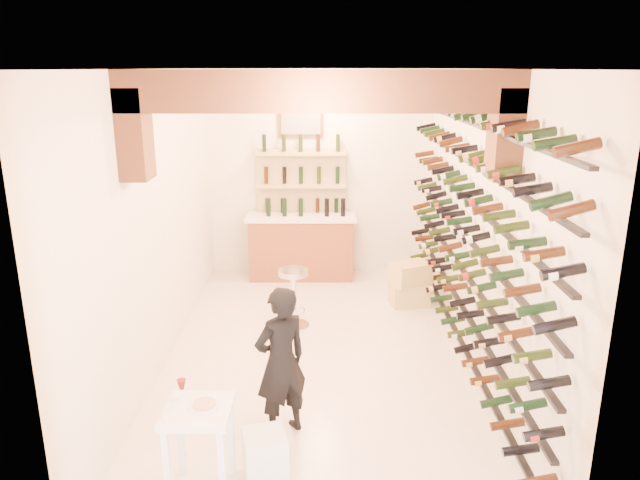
# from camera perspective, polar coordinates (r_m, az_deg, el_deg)

# --- Properties ---
(ground) EXTENTS (6.00, 6.00, 0.00)m
(ground) POSITION_cam_1_polar(r_m,az_deg,el_deg) (7.01, -0.00, -10.96)
(ground) COLOR silver
(ground) RESTS_ON ground
(room_shell) EXTENTS (3.52, 6.02, 3.21)m
(room_shell) POSITION_cam_1_polar(r_m,az_deg,el_deg) (6.05, -0.01, 7.18)
(room_shell) COLOR white
(room_shell) RESTS_ON ground
(wine_rack) EXTENTS (0.32, 5.70, 2.56)m
(wine_rack) POSITION_cam_1_polar(r_m,az_deg,el_deg) (6.62, 13.36, 1.33)
(wine_rack) COLOR black
(wine_rack) RESTS_ON ground
(back_counter) EXTENTS (1.70, 0.62, 1.29)m
(back_counter) POSITION_cam_1_polar(r_m,az_deg,el_deg) (9.28, -1.83, -0.47)
(back_counter) COLOR brown
(back_counter) RESTS_ON ground
(back_shelving) EXTENTS (1.40, 0.31, 2.73)m
(back_shelving) POSITION_cam_1_polar(r_m,az_deg,el_deg) (9.35, -1.81, 3.69)
(back_shelving) COLOR tan
(back_shelving) RESTS_ON ground
(tasting_table) EXTENTS (0.51, 0.51, 0.89)m
(tasting_table) POSITION_cam_1_polar(r_m,az_deg,el_deg) (4.80, -11.68, -16.95)
(tasting_table) COLOR white
(tasting_table) RESTS_ON ground
(white_stool) EXTENTS (0.40, 0.40, 0.41)m
(white_stool) POSITION_cam_1_polar(r_m,az_deg,el_deg) (5.07, -5.33, -20.14)
(white_stool) COLOR white
(white_stool) RESTS_ON ground
(person) EXTENTS (0.62, 0.58, 1.41)m
(person) POSITION_cam_1_polar(r_m,az_deg,el_deg) (5.34, -3.80, -11.70)
(person) COLOR black
(person) RESTS_ON ground
(chrome_barstool) EXTENTS (0.40, 0.40, 0.78)m
(chrome_barstool) POSITION_cam_1_polar(r_m,az_deg,el_deg) (7.52, -2.58, -5.24)
(chrome_barstool) COLOR silver
(chrome_barstool) RESTS_ON ground
(crate_lower) EXTENTS (0.57, 0.44, 0.31)m
(crate_lower) POSITION_cam_1_polar(r_m,az_deg,el_deg) (8.41, 8.66, -5.19)
(crate_lower) COLOR tan
(crate_lower) RESTS_ON ground
(crate_upper) EXTENTS (0.62, 0.54, 0.30)m
(crate_upper) POSITION_cam_1_polar(r_m,az_deg,el_deg) (8.30, 8.75, -3.21)
(crate_upper) COLOR tan
(crate_upper) RESTS_ON crate_lower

